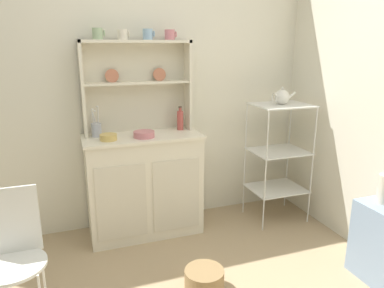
{
  "coord_description": "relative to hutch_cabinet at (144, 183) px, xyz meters",
  "views": [
    {
      "loc": [
        -0.55,
        -1.5,
        1.6
      ],
      "look_at": [
        0.37,
        1.12,
        0.84
      ],
      "focal_mm": 33.78,
      "sensor_mm": 36.0,
      "label": 1
    }
  ],
  "objects": [
    {
      "name": "wall_back",
      "position": [
        -0.02,
        0.26,
        0.8
      ],
      "size": [
        3.84,
        0.05,
        2.5
      ],
      "primitive_type": "cube",
      "color": "silver",
      "rests_on": "ground"
    },
    {
      "name": "hutch_cabinet",
      "position": [
        0.0,
        0.0,
        0.0
      ],
      "size": [
        0.97,
        0.45,
        0.88
      ],
      "color": "silver",
      "rests_on": "ground"
    },
    {
      "name": "hutch_shelf_unit",
      "position": [
        0.0,
        0.16,
        0.87
      ],
      "size": [
        0.91,
        0.18,
        0.76
      ],
      "color": "beige",
      "rests_on": "hutch_cabinet"
    },
    {
      "name": "bakers_rack",
      "position": [
        1.23,
        -0.15,
        0.24
      ],
      "size": [
        0.5,
        0.4,
        1.09
      ],
      "color": "silver",
      "rests_on": "ground"
    },
    {
      "name": "wire_chair",
      "position": [
        -0.93,
        -0.89,
        0.07
      ],
      "size": [
        0.36,
        0.36,
        0.85
      ],
      "rotation": [
        0.0,
        0.0,
        -0.24
      ],
      "color": "white",
      "rests_on": "ground"
    },
    {
      "name": "floor_basket",
      "position": [
        0.2,
        -0.92,
        -0.38
      ],
      "size": [
        0.27,
        0.27,
        0.15
      ],
      "primitive_type": "cylinder",
      "color": "#93754C",
      "rests_on": "ground"
    },
    {
      "name": "cup_sage_0",
      "position": [
        -0.29,
        0.12,
        1.23
      ],
      "size": [
        0.09,
        0.08,
        0.09
      ],
      "color": "#9EB78E",
      "rests_on": "hutch_shelf_unit"
    },
    {
      "name": "cup_cream_1",
      "position": [
        -0.1,
        0.12,
        1.23
      ],
      "size": [
        0.09,
        0.08,
        0.08
      ],
      "color": "silver",
      "rests_on": "hutch_shelf_unit"
    },
    {
      "name": "cup_sky_2",
      "position": [
        0.1,
        0.12,
        1.23
      ],
      "size": [
        0.09,
        0.08,
        0.09
      ],
      "color": "#8EB2D1",
      "rests_on": "hutch_shelf_unit"
    },
    {
      "name": "cup_rose_3",
      "position": [
        0.29,
        0.12,
        1.23
      ],
      "size": [
        0.1,
        0.08,
        0.08
      ],
      "color": "#D17A84",
      "rests_on": "hutch_shelf_unit"
    },
    {
      "name": "bowl_mixing_large",
      "position": [
        -0.28,
        -0.07,
        0.45
      ],
      "size": [
        0.13,
        0.13,
        0.05
      ],
      "primitive_type": "cylinder",
      "color": "#DBB760",
      "rests_on": "hutch_cabinet"
    },
    {
      "name": "bowl_floral_medium",
      "position": [
        0.0,
        -0.07,
        0.45
      ],
      "size": [
        0.17,
        0.17,
        0.05
      ],
      "primitive_type": "cylinder",
      "color": "#D17A84",
      "rests_on": "hutch_cabinet"
    },
    {
      "name": "jam_bottle",
      "position": [
        0.36,
        0.09,
        0.52
      ],
      "size": [
        0.06,
        0.06,
        0.21
      ],
      "color": "#B74C47",
      "rests_on": "hutch_cabinet"
    },
    {
      "name": "utensil_jar",
      "position": [
        -0.36,
        0.08,
        0.49
      ],
      "size": [
        0.08,
        0.08,
        0.25
      ],
      "color": "#B2B7C6",
      "rests_on": "hutch_cabinet"
    },
    {
      "name": "porcelain_teapot",
      "position": [
        1.23,
        -0.15,
        0.71
      ],
      "size": [
        0.22,
        0.13,
        0.15
      ],
      "color": "white",
      "rests_on": "bakers_rack"
    },
    {
      "name": "flower_vase",
      "position": [
        1.42,
        -1.15,
        0.22
      ],
      "size": [
        0.08,
        0.08,
        0.36
      ],
      "color": "silver",
      "rests_on": "side_shelf_blue"
    }
  ]
}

